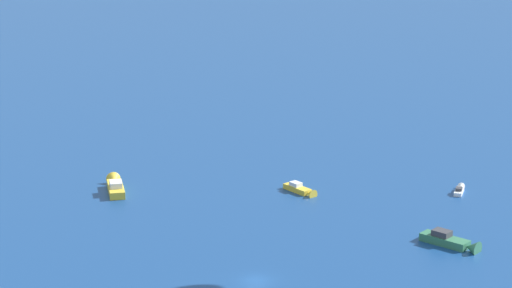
% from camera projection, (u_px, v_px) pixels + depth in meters
% --- Properties ---
extents(ground_plane, '(2000.00, 2000.00, 0.00)m').
position_uv_depth(ground_plane, '(256.00, 281.00, 150.19)').
color(ground_plane, navy).
extents(motorboat_near_centre, '(10.52, 5.52, 2.96)m').
position_uv_depth(motorboat_near_centre, '(115.00, 186.00, 188.77)').
color(motorboat_near_centre, gold).
rests_on(motorboat_near_centre, ground_plane).
extents(motorboat_far_port, '(6.44, 6.34, 2.08)m').
position_uv_depth(motorboat_far_port, '(301.00, 190.00, 187.45)').
color(motorboat_far_port, gold).
rests_on(motorboat_far_port, ground_plane).
extents(motorboat_offshore, '(7.59, 9.32, 2.80)m').
position_uv_depth(motorboat_offshore, '(452.00, 242.00, 162.65)').
color(motorboat_offshore, '#33704C').
rests_on(motorboat_offshore, ground_plane).
extents(motorboat_trailing, '(5.39, 2.42, 1.52)m').
position_uv_depth(motorboat_trailing, '(460.00, 190.00, 187.92)').
color(motorboat_trailing, white).
rests_on(motorboat_trailing, ground_plane).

